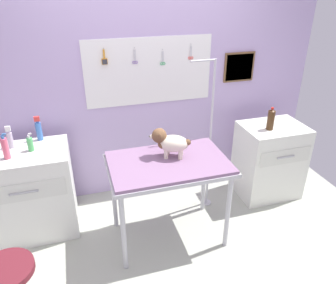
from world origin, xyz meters
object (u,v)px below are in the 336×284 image
stool (8,279)px  conditioner_bottle (10,139)px  dog (169,142)px  counter_left (31,192)px  cabinet_right (269,160)px  soda_bottle (271,119)px  grooming_arm (209,143)px  grooming_table (169,169)px

stool → conditioner_bottle: bearing=91.6°
dog → conditioner_bottle: dog is taller
counter_left → conditioner_bottle: conditioner_bottle is taller
conditioner_bottle → stool: bearing=-88.4°
counter_left → cabinet_right: size_ratio=1.03×
conditioner_bottle → soda_bottle: bearing=-6.1°
cabinet_right → soda_bottle: 0.55m
stool → conditioner_bottle: 1.30m
conditioner_bottle → soda_bottle: (2.55, -0.27, -0.01)m
counter_left → soda_bottle: size_ratio=3.58×
dog → counter_left: dog is taller
dog → grooming_arm: bearing=29.0°
grooming_table → grooming_arm: grooming_arm is taller
grooming_arm → dog: bearing=-151.0°
grooming_arm → soda_bottle: size_ratio=6.65×
counter_left → cabinet_right: bearing=-2.1°
grooming_table → dog: (0.03, 0.08, 0.22)m
grooming_table → cabinet_right: 1.41m
dog → stool: dog is taller
stool → conditioner_bottle: size_ratio=2.77×
conditioner_bottle → soda_bottle: size_ratio=0.88×
dog → soda_bottle: dog is taller
cabinet_right → conditioner_bottle: conditioner_bottle is taller
counter_left → stool: 1.09m
counter_left → dog: bearing=-17.3°
grooming_arm → cabinet_right: size_ratio=1.92×
conditioner_bottle → counter_left: bearing=-53.7°
dog → conditioner_bottle: 1.47m
cabinet_right → stool: bearing=-159.2°
conditioner_bottle → dog: bearing=-20.9°
grooming_arm → cabinet_right: (0.77, 0.02, -0.33)m
stool → cabinet_right: bearing=20.8°
cabinet_right → soda_bottle: soda_bottle is taller
grooming_arm → counter_left: bearing=176.4°
stool → grooming_arm: bearing=27.9°
grooming_arm → conditioner_bottle: grooming_arm is taller
counter_left → stool: size_ratio=1.48×
grooming_arm → soda_bottle: grooming_arm is taller
stool → soda_bottle: bearing=20.5°
dog → conditioner_bottle: bearing=159.1°
cabinet_right → stool: (-2.62, -1.00, 0.07)m
soda_bottle → dog: bearing=-168.0°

